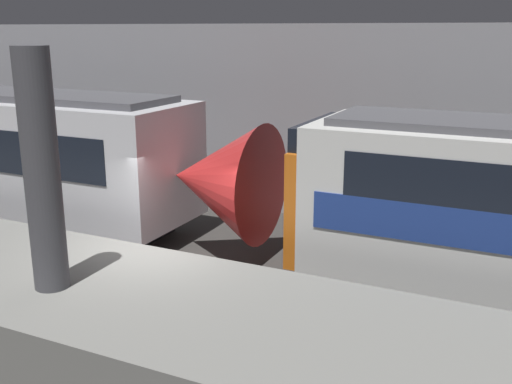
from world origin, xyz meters
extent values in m
plane|color=#33302D|center=(0.00, 0.00, 0.00)|extent=(120.00, 120.00, 0.00)
cube|color=slate|center=(0.00, -1.77, 0.55)|extent=(40.00, 3.54, 1.09)
cube|color=#939399|center=(0.00, 6.33, 2.60)|extent=(50.00, 0.15, 5.21)
cylinder|color=#47474C|center=(-0.36, -2.21, 2.97)|extent=(0.54, 0.54, 3.75)
cone|color=red|center=(0.09, 2.45, 1.84)|extent=(2.20, 2.66, 2.66)
sphere|color=#F2EFCC|center=(1.04, 2.45, 1.42)|extent=(0.20, 0.20, 0.20)
cube|color=orange|center=(2.38, 2.45, 1.75)|extent=(0.25, 2.78, 2.24)
cube|color=black|center=(2.38, 2.45, 2.87)|extent=(0.25, 2.49, 0.90)
sphere|color=#EA4C42|center=(2.23, 1.81, 1.36)|extent=(0.18, 0.18, 0.18)
sphere|color=#EA4C42|center=(2.23, 3.08, 1.36)|extent=(0.18, 0.18, 0.18)
camera|label=1|loc=(6.37, -8.79, 5.07)|focal=42.00mm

